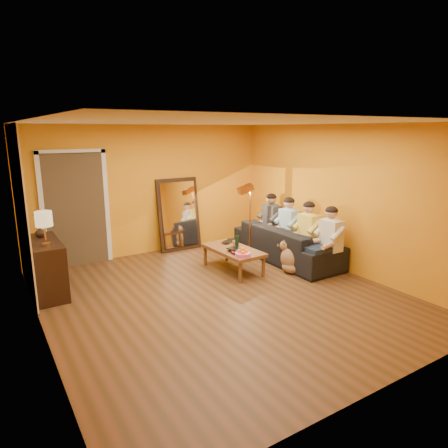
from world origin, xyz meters
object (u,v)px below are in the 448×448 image
sideboard (46,267)px  tumbler (235,243)px  dog (290,256)px  person_far_right (271,223)px  sofa (287,243)px  mirror_frame (179,214)px  person_mid_left (308,234)px  coffee_table (233,260)px  person_far_left (331,241)px  vase (40,232)px  laptop (231,242)px  wine_bottle (237,240)px  person_mid_right (289,228)px  table_lamp (45,229)px  floor_lamp (250,221)px

sideboard → tumbler: sideboard is taller
dog → person_far_right: size_ratio=0.49×
sofa → tumbler: size_ratio=23.14×
mirror_frame → person_mid_left: bearing=-54.9°
person_mid_left → sideboard: bearing=165.1°
coffee_table → person_mid_left: (1.36, -0.49, 0.40)m
sofa → person_mid_left: size_ratio=1.92×
person_far_left → tumbler: (-1.24, 1.16, -0.14)m
sideboard → sofa: bearing=-9.6°
person_far_right → sideboard: bearing=179.2°
sideboard → person_mid_left: 4.53m
person_mid_left → coffee_table: bearing=160.3°
mirror_frame → sideboard: 3.01m
coffee_table → vase: vase is taller
tumbler → laptop: bearing=75.4°
wine_bottle → laptop: 0.44m
wine_bottle → laptop: wine_bottle is taller
sideboard → person_mid_left: (4.37, -1.16, 0.18)m
person_mid_right → wine_bottle: bearing=-175.0°
person_mid_right → vase: 4.47m
wine_bottle → vase: (-3.06, 0.98, 0.36)m
mirror_frame → vase: mirror_frame is taller
person_mid_left → person_mid_right: same height
person_mid_right → sofa: bearing=-142.4°
sideboard → person_mid_right: (4.37, -0.61, 0.18)m
sofa → vase: (-4.24, 0.96, 0.59)m
mirror_frame → person_far_right: bearing=-35.9°
person_far_left → person_far_right: 1.65m
person_far_right → person_far_left: bearing=-90.0°
dog → wine_bottle: wine_bottle is taller
vase → sideboard: bearing=-90.0°
table_lamp → laptop: table_lamp is taller
tumbler → vase: size_ratio=0.59×
sideboard → dog: (3.85, -1.28, -0.13)m
sideboard → person_mid_right: 4.42m
coffee_table → mirror_frame: bearing=94.6°
table_lamp → vase: (0.00, 0.55, -0.17)m
table_lamp → person_far_right: 4.40m
table_lamp → floor_lamp: (3.77, 0.17, -0.39)m
person_mid_right → person_far_right: size_ratio=1.00×
person_mid_right → vase: (-4.37, 0.86, 0.33)m
mirror_frame → floor_lamp: 1.56m
table_lamp → laptop: (3.19, -0.03, -0.67)m
coffee_table → vase: bearing=160.2°
dog → person_mid_left: size_ratio=0.49×
table_lamp → laptop: bearing=-0.5°
tumbler → vase: 3.27m
wine_bottle → person_far_left: bearing=-37.0°
person_mid_right → laptop: bearing=166.4°
sofa → floor_lamp: 0.84m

